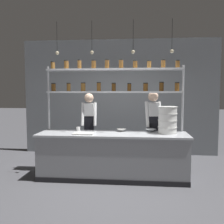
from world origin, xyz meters
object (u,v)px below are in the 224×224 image
at_px(prep_bowl_near_left, 121,130).
at_px(serving_cup_front, 78,129).
at_px(container_stack, 167,120).
at_px(cutting_board, 83,133).
at_px(spice_shelf_unit, 114,83).
at_px(chef_center, 153,125).
at_px(prep_bowl_center_front, 151,130).
at_px(chef_left, 89,124).

distance_m(prep_bowl_near_left, serving_cup_front, 0.92).
relative_size(container_stack, cutting_board, 1.36).
relative_size(spice_shelf_unit, serving_cup_front, 33.29).
bearing_deg(prep_bowl_near_left, chef_center, 26.65).
xyz_separation_m(cutting_board, prep_bowl_center_front, (1.33, 0.40, 0.02)).
xyz_separation_m(chef_left, prep_bowl_near_left, (0.79, -0.56, -0.05)).
bearing_deg(cutting_board, serving_cup_front, 116.85).
distance_m(chef_left, cutting_board, 0.96).
bearing_deg(prep_bowl_near_left, chef_left, 144.65).
xyz_separation_m(chef_center, serving_cup_front, (-1.59, -0.35, -0.06)).
xyz_separation_m(chef_center, cutting_board, (-1.40, -0.73, -0.09)).
xyz_separation_m(chef_left, prep_bowl_center_front, (1.40, -0.56, -0.05)).
height_order(chef_left, container_stack, chef_left).
bearing_deg(spice_shelf_unit, cutting_board, -139.49).
bearing_deg(prep_bowl_near_left, cutting_board, -151.45).
relative_size(chef_center, prep_bowl_center_front, 8.14).
xyz_separation_m(chef_left, container_stack, (1.72, -0.73, 0.20)).
height_order(chef_left, chef_center, chef_center).
relative_size(spice_shelf_unit, cutting_board, 7.23).
distance_m(chef_center, cutting_board, 1.58).
relative_size(chef_left, prep_bowl_center_front, 7.94).
bearing_deg(prep_bowl_center_front, chef_center, 78.48).
distance_m(cutting_board, prep_bowl_near_left, 0.83).
bearing_deg(container_stack, spice_shelf_unit, 167.10).
distance_m(container_stack, prep_bowl_center_front, 0.44).
bearing_deg(chef_center, container_stack, -73.41).
relative_size(spice_shelf_unit, prep_bowl_near_left, 14.28).
height_order(chef_center, prep_bowl_near_left, chef_center).
relative_size(chef_center, container_stack, 3.25).
bearing_deg(chef_left, cutting_board, -91.98).
height_order(spice_shelf_unit, cutting_board, spice_shelf_unit).
xyz_separation_m(spice_shelf_unit, serving_cup_front, (-0.75, -0.09, -0.97)).
xyz_separation_m(spice_shelf_unit, chef_left, (-0.62, 0.48, -0.94)).
bearing_deg(container_stack, prep_bowl_center_front, 151.94).
relative_size(chef_center, prep_bowl_near_left, 8.69).
height_order(container_stack, cutting_board, container_stack).
bearing_deg(serving_cup_front, cutting_board, -63.15).
bearing_deg(prep_bowl_near_left, container_stack, -10.28).
distance_m(cutting_board, prep_bowl_center_front, 1.39).
bearing_deg(container_stack, chef_left, 156.99).
height_order(chef_left, prep_bowl_near_left, chef_left).
relative_size(spice_shelf_unit, chef_left, 1.68).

